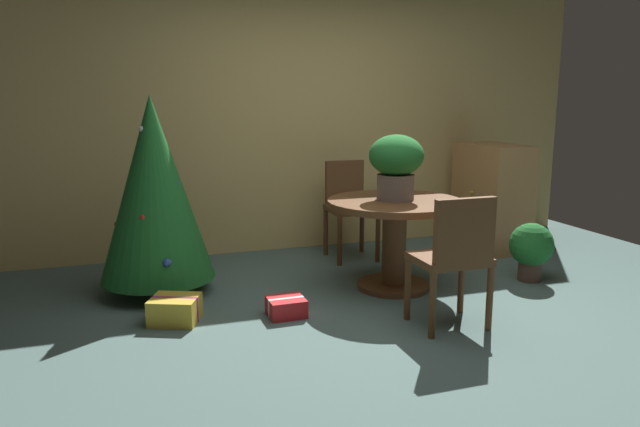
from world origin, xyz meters
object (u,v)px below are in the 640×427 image
gift_box_gold (175,310)px  flower_vase (396,162)px  wooden_chair_far (349,203)px  wooden_chair_near (455,253)px  holiday_tree (154,189)px  gift_box_red (286,307)px  round_dining_table (395,225)px  wooden_cabinet (492,197)px  potted_plant (531,248)px

gift_box_gold → flower_vase: bearing=7.2°
wooden_chair_far → gift_box_gold: wooden_chair_far is taller
wooden_chair_near → holiday_tree: (-1.78, 1.37, 0.31)m
wooden_chair_near → gift_box_red: 1.21m
round_dining_table → gift_box_red: round_dining_table is taller
wooden_cabinet → holiday_tree: bearing=-173.3°
wooden_chair_near → potted_plant: (1.15, 0.70, -0.23)m
flower_vase → gift_box_gold: size_ratio=1.29×
round_dining_table → wooden_chair_far: bearing=90.0°
holiday_tree → potted_plant: size_ratio=3.13×
round_dining_table → flower_vase: (0.01, 0.02, 0.50)m
flower_vase → potted_plant: (1.15, -0.21, -0.72)m
holiday_tree → wooden_cabinet: bearing=6.7°
flower_vase → gift_box_gold: (-1.73, -0.22, -0.92)m
wooden_chair_near → holiday_tree: 2.27m
gift_box_gold → round_dining_table: bearing=6.7°
wooden_chair_near → gift_box_gold: size_ratio=2.27×
wooden_cabinet → potted_plant: wooden_cabinet is taller
round_dining_table → wooden_chair_far: 0.99m
wooden_cabinet → flower_vase: bearing=-150.3°
holiday_tree → flower_vase: bearing=-14.4°
wooden_chair_near → gift_box_red: (-0.98, 0.57, -0.45)m
flower_vase → holiday_tree: holiday_tree is taller
round_dining_table → wooden_cabinet: wooden_cabinet is taller
wooden_chair_far → holiday_tree: (-1.78, -0.51, 0.30)m
wooden_chair_near → gift_box_red: size_ratio=3.49×
wooden_chair_near → potted_plant: 1.37m
round_dining_table → potted_plant: bearing=-9.4°
holiday_tree → round_dining_table: bearing=-15.0°
wooden_chair_near → potted_plant: bearing=31.4°
flower_vase → wooden_chair_near: size_ratio=0.57×
wooden_chair_near → wooden_cabinet: bearing=49.8°
gift_box_gold → gift_box_red: (0.74, -0.13, -0.02)m
round_dining_table → wooden_cabinet: 1.72m
flower_vase → potted_plant: bearing=-10.4°
potted_plant → gift_box_gold: bearing=-179.8°
wooden_chair_near → round_dining_table: bearing=90.0°
gift_box_gold → gift_box_red: size_ratio=1.54×
potted_plant → gift_box_red: bearing=-176.3°
round_dining_table → potted_plant: size_ratio=2.18×
gift_box_red → wooden_cabinet: 2.77m
flower_vase → gift_box_red: flower_vase is taller
round_dining_table → wooden_chair_near: size_ratio=1.19×
gift_box_red → wooden_chair_far: bearing=53.5°
flower_vase → wooden_chair_near: bearing=-90.5°
gift_box_gold → gift_box_red: bearing=-9.7°
wooden_chair_far → wooden_chair_near: wooden_chair_far is taller
wooden_cabinet → round_dining_table: bearing=-149.8°
holiday_tree → gift_box_gold: 1.00m
wooden_chair_far → flower_vase: bearing=-89.6°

